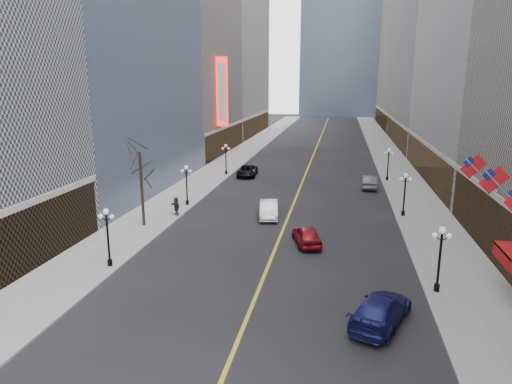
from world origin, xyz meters
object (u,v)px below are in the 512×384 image
at_px(streetlamp_east_2, 405,190).
at_px(streetlamp_west_2, 187,181).
at_px(car_sb_mid, 307,235).
at_px(car_sb_far, 369,182).
at_px(streetlamp_east_1, 440,252).
at_px(streetlamp_east_3, 388,161).
at_px(streetlamp_west_1, 107,231).
at_px(streetlamp_west_3, 226,156).
at_px(car_nb_mid, 269,209).
at_px(car_sb_near, 381,310).
at_px(car_nb_far, 247,171).

bearing_deg(streetlamp_east_2, streetlamp_west_2, 180.00).
xyz_separation_m(streetlamp_west_2, car_sb_mid, (14.31, -10.14, -2.07)).
bearing_deg(car_sb_far, car_sb_mid, 75.14).
relative_size(streetlamp_east_1, streetlamp_west_2, 1.00).
distance_m(streetlamp_east_2, streetlamp_east_3, 18.00).
relative_size(streetlamp_west_1, streetlamp_west_3, 1.00).
relative_size(streetlamp_west_2, car_sb_far, 0.87).
relative_size(streetlamp_east_1, car_nb_mid, 0.86).
relative_size(car_sb_near, car_sb_mid, 1.21).
distance_m(streetlamp_east_3, car_nb_mid, 24.96).
distance_m(streetlamp_west_3, car_sb_near, 45.28).
relative_size(streetlamp_east_1, car_sb_mid, 0.93).
bearing_deg(car_nb_far, car_sb_mid, -72.11).
bearing_deg(streetlamp_east_2, streetlamp_east_1, -90.00).
bearing_deg(car_sb_mid, car_nb_far, -84.80).
height_order(streetlamp_east_2, streetlamp_west_1, same).
bearing_deg(streetlamp_east_1, car_nb_mid, 132.05).
height_order(streetlamp_east_2, streetlamp_west_3, same).
height_order(car_nb_mid, car_sb_near, car_nb_mid).
bearing_deg(streetlamp_west_3, streetlamp_east_2, -37.33).
xyz_separation_m(streetlamp_west_1, streetlamp_west_3, (0.00, 36.00, 0.00)).
relative_size(streetlamp_east_2, streetlamp_east_3, 1.00).
bearing_deg(streetlamp_east_2, car_sb_near, -100.00).
bearing_deg(car_sb_near, car_sb_mid, -45.48).
distance_m(car_nb_mid, car_nb_far, 21.40).
relative_size(streetlamp_east_3, car_nb_mid, 0.86).
distance_m(car_nb_mid, car_sb_near, 22.34).
xyz_separation_m(streetlamp_west_2, car_sb_near, (19.58, -22.78, -2.04)).
height_order(streetlamp_west_1, streetlamp_west_2, same).
relative_size(streetlamp_east_1, car_nb_far, 0.78).
relative_size(streetlamp_west_2, car_nb_mid, 0.86).
xyz_separation_m(streetlamp_east_1, car_sb_near, (-4.02, -4.78, -2.04)).
height_order(streetlamp_west_3, car_nb_far, streetlamp_west_3).
xyz_separation_m(car_nb_mid, car_sb_mid, (4.51, -7.44, -0.03)).
distance_m(streetlamp_west_2, car_nb_mid, 10.37).
distance_m(streetlamp_east_2, streetlamp_west_3, 29.68).
bearing_deg(car_sb_far, car_nb_mid, 55.71).
bearing_deg(car_sb_near, streetlamp_east_3, -73.75).
bearing_deg(streetlamp_west_1, streetlamp_west_3, 90.00).
distance_m(streetlamp_west_2, car_sb_far, 24.57).
relative_size(car_nb_mid, car_sb_far, 1.01).
height_order(streetlamp_west_1, car_sb_far, streetlamp_west_1).
height_order(car_sb_mid, car_sb_far, car_sb_far).
height_order(streetlamp_west_2, car_sb_mid, streetlamp_west_2).
distance_m(streetlamp_east_2, streetlamp_west_1, 29.68).
distance_m(car_sb_mid, car_sb_far, 23.96).
relative_size(streetlamp_east_1, streetlamp_west_3, 1.00).
distance_m(streetlamp_east_2, car_nb_far, 26.98).
bearing_deg(streetlamp_east_2, car_sb_mid, -132.49).
height_order(streetlamp_east_1, car_sb_mid, streetlamp_east_1).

